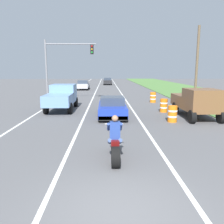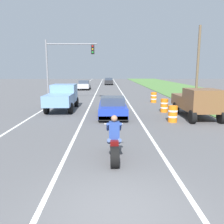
# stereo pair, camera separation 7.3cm
# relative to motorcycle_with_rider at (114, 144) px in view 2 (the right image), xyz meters

# --- Properties ---
(ground_plane) EXTENTS (160.00, 160.00, 0.00)m
(ground_plane) POSITION_rel_motorcycle_with_rider_xyz_m (0.01, -3.08, -0.59)
(ground_plane) COLOR #565659
(lane_stripe_left_solid) EXTENTS (0.14, 120.00, 0.01)m
(lane_stripe_left_solid) POSITION_rel_motorcycle_with_rider_xyz_m (-5.39, 16.92, -0.59)
(lane_stripe_left_solid) COLOR white
(lane_stripe_left_solid) RESTS_ON ground
(lane_stripe_right_solid) EXTENTS (0.14, 120.00, 0.01)m
(lane_stripe_right_solid) POSITION_rel_motorcycle_with_rider_xyz_m (1.81, 16.92, -0.59)
(lane_stripe_right_solid) COLOR white
(lane_stripe_right_solid) RESTS_ON ground
(lane_stripe_centre_dashed) EXTENTS (0.14, 120.00, 0.01)m
(lane_stripe_centre_dashed) POSITION_rel_motorcycle_with_rider_xyz_m (-1.79, 16.92, -0.59)
(lane_stripe_centre_dashed) COLOR white
(lane_stripe_centre_dashed) RESTS_ON ground
(grass_verge_right) EXTENTS (10.00, 120.00, 0.06)m
(grass_verge_right) POSITION_rel_motorcycle_with_rider_xyz_m (11.93, 16.92, -0.56)
(grass_verge_right) COLOR #517F3D
(grass_verge_right) RESTS_ON ground
(motorcycle_with_rider) EXTENTS (0.70, 2.21, 1.62)m
(motorcycle_with_rider) POSITION_rel_motorcycle_with_rider_xyz_m (0.00, 0.00, 0.00)
(motorcycle_with_rider) COLOR black
(motorcycle_with_rider) RESTS_ON ground
(sports_car_blue) EXTENTS (1.84, 4.30, 1.37)m
(sports_car_blue) POSITION_rel_motorcycle_with_rider_xyz_m (0.12, 7.79, 0.04)
(sports_car_blue) COLOR #1E38B2
(sports_car_blue) RESTS_ON ground
(pickup_truck_left_lane_light_blue) EXTENTS (2.02, 4.80, 1.98)m
(pickup_truck_left_lane_light_blue) POSITION_rel_motorcycle_with_rider_xyz_m (-3.79, 10.54, 0.51)
(pickup_truck_left_lane_light_blue) COLOR #6B93C6
(pickup_truck_left_lane_light_blue) RESTS_ON ground
(pickup_truck_right_shoulder_brown) EXTENTS (2.02, 4.80, 1.98)m
(pickup_truck_right_shoulder_brown) POSITION_rel_motorcycle_with_rider_xyz_m (5.67, 7.32, 0.51)
(pickup_truck_right_shoulder_brown) COLOR brown
(pickup_truck_right_shoulder_brown) RESTS_ON ground
(traffic_light_mast_near) EXTENTS (4.97, 0.34, 6.00)m
(traffic_light_mast_near) POSITION_rel_motorcycle_with_rider_xyz_m (-4.56, 15.39, 3.43)
(traffic_light_mast_near) COLOR gray
(traffic_light_mast_near) RESTS_ON ground
(utility_pole_roadside) EXTENTS (0.24, 0.24, 7.33)m
(utility_pole_roadside) POSITION_rel_motorcycle_with_rider_xyz_m (8.61, 15.10, 3.07)
(utility_pole_roadside) COLOR brown
(utility_pole_roadside) RESTS_ON ground
(construction_barrel_nearest) EXTENTS (0.58, 0.58, 1.00)m
(construction_barrel_nearest) POSITION_rel_motorcycle_with_rider_xyz_m (3.75, 6.03, -0.09)
(construction_barrel_nearest) COLOR orange
(construction_barrel_nearest) RESTS_ON ground
(construction_barrel_mid) EXTENTS (0.58, 0.58, 1.00)m
(construction_barrel_mid) POSITION_rel_motorcycle_with_rider_xyz_m (4.06, 9.41, -0.09)
(construction_barrel_mid) COLOR orange
(construction_barrel_mid) RESTS_ON ground
(construction_barrel_far) EXTENTS (0.58, 0.58, 1.00)m
(construction_barrel_far) POSITION_rel_motorcycle_with_rider_xyz_m (4.30, 14.67, -0.09)
(construction_barrel_far) COLOR orange
(construction_barrel_far) RESTS_ON ground
(distant_car_far_ahead) EXTENTS (1.80, 4.00, 1.50)m
(distant_car_far_ahead) POSITION_rel_motorcycle_with_rider_xyz_m (-3.96, 29.97, 0.18)
(distant_car_far_ahead) COLOR #B2B2B7
(distant_car_far_ahead) RESTS_ON ground
(distant_car_further_ahead) EXTENTS (1.80, 4.00, 1.50)m
(distant_car_further_ahead) POSITION_rel_motorcycle_with_rider_xyz_m (0.09, 42.78, 0.18)
(distant_car_further_ahead) COLOR #262628
(distant_car_further_ahead) RESTS_ON ground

